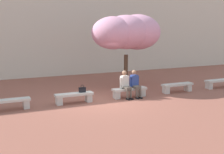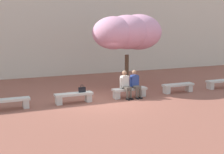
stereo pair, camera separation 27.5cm
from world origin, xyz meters
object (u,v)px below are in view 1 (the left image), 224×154
(stone_bench_near_west, at_px, (9,103))
(stone_bench_east_end, at_px, (177,86))
(person_seated_right, at_px, (135,83))
(stone_bench_far_east, at_px, (219,82))
(person_seated_left, at_px, (125,83))
(cherry_tree_main, at_px, (127,32))
(stone_bench_center, at_px, (74,97))
(stone_bench_near_east, at_px, (130,91))
(handbag, at_px, (82,89))

(stone_bench_near_west, bearing_deg, stone_bench_east_end, 0.00)
(stone_bench_near_west, height_order, stone_bench_east_end, same)
(stone_bench_east_end, distance_m, person_seated_right, 2.49)
(stone_bench_far_east, relative_size, person_seated_left, 1.31)
(cherry_tree_main, bearing_deg, person_seated_left, -117.96)
(stone_bench_east_end, xyz_separation_m, cherry_tree_main, (-1.79, 2.16, 2.68))
(stone_bench_near_west, distance_m, stone_bench_east_end, 8.16)
(stone_bench_center, bearing_deg, stone_bench_far_east, 0.00)
(stone_bench_center, bearing_deg, person_seated_right, -1.03)
(stone_bench_far_east, bearing_deg, stone_bench_near_east, 180.00)
(stone_bench_near_west, distance_m, stone_bench_near_east, 5.44)
(stone_bench_far_east, xyz_separation_m, cherry_tree_main, (-4.52, 2.16, 2.68))
(handbag, bearing_deg, stone_bench_far_east, -0.18)
(stone_bench_near_east, relative_size, person_seated_left, 1.31)
(handbag, xyz_separation_m, cherry_tree_main, (3.26, 2.13, 2.40))
(stone_bench_center, height_order, cherry_tree_main, cherry_tree_main)
(stone_bench_near_east, height_order, cherry_tree_main, cherry_tree_main)
(stone_bench_near_west, height_order, person_seated_right, person_seated_right)
(stone_bench_near_west, xyz_separation_m, cherry_tree_main, (6.37, 2.16, 2.68))
(stone_bench_center, bearing_deg, stone_bench_near_east, 0.00)
(stone_bench_center, bearing_deg, handbag, 3.52)
(person_seated_left, height_order, person_seated_right, same)
(person_seated_left, xyz_separation_m, handbag, (-2.08, 0.08, -0.12))
(stone_bench_east_end, xyz_separation_m, stone_bench_far_east, (2.72, 0.00, 0.00))
(stone_bench_far_east, distance_m, person_seated_left, 5.70)
(stone_bench_far_east, relative_size, person_seated_right, 1.31)
(person_seated_left, bearing_deg, stone_bench_near_east, 12.16)
(stone_bench_near_east, distance_m, person_seated_left, 0.47)
(stone_bench_east_end, height_order, handbag, handbag)
(stone_bench_near_west, distance_m, stone_bench_far_east, 10.88)
(stone_bench_near_east, height_order, stone_bench_far_east, same)
(stone_bench_near_west, bearing_deg, person_seated_right, -0.54)
(stone_bench_east_end, bearing_deg, cherry_tree_main, 129.77)
(stone_bench_east_end, relative_size, stone_bench_far_east, 1.00)
(stone_bench_near_west, height_order, stone_bench_center, same)
(stone_bench_east_end, bearing_deg, stone_bench_far_east, 0.00)
(stone_bench_near_east, distance_m, person_seated_right, 0.48)
(stone_bench_east_end, xyz_separation_m, person_seated_left, (-2.97, -0.05, 0.40))
(cherry_tree_main, bearing_deg, stone_bench_near_west, -161.30)
(stone_bench_far_east, xyz_separation_m, person_seated_left, (-5.69, -0.05, 0.40))
(stone_bench_far_east, bearing_deg, stone_bench_center, 180.00)
(stone_bench_center, xyz_separation_m, handbag, (0.39, 0.02, 0.28))
(stone_bench_east_end, bearing_deg, stone_bench_near_west, 180.00)
(person_seated_left, relative_size, cherry_tree_main, 0.33)
(stone_bench_far_east, bearing_deg, stone_bench_near_west, 180.00)
(person_seated_left, relative_size, handbag, 3.81)
(stone_bench_near_east, xyz_separation_m, stone_bench_far_east, (5.44, 0.00, 0.00))
(stone_bench_near_west, bearing_deg, person_seated_left, -0.58)
(person_seated_right, bearing_deg, stone_bench_near_west, 179.46)
(handbag, bearing_deg, stone_bench_near_west, -179.56)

